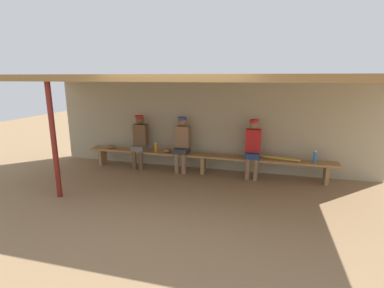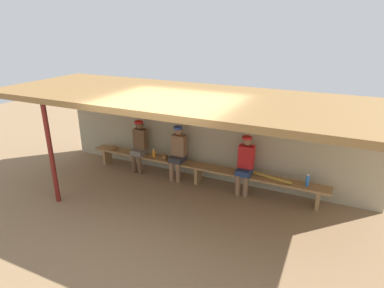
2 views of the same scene
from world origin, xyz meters
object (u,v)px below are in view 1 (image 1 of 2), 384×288
Objects in this scene: support_post at (54,142)px; player_near_post at (140,139)px; bench at (203,157)px; baseball_glove_worn at (111,147)px; player_middle at (182,142)px; baseball_glove_dark_brown at (167,150)px; baseball_bat at (280,158)px; player_shirtless_tan at (253,146)px; water_bottle_clear at (315,157)px; water_bottle_orange at (156,147)px.

support_post is 1.64× the size of player_near_post.
baseball_glove_worn is (-2.47, -0.01, 0.12)m from bench.
player_middle is 5.60× the size of baseball_glove_worn.
bench is at bearing -0.12° from player_near_post.
baseball_glove_dark_brown is at bearing -0.15° from player_near_post.
baseball_bat is at bearing -146.32° from baseball_glove_worn.
water_bottle_clear is at bearing 0.70° from player_shirtless_tan.
baseball_bat is at bearing -0.06° from player_near_post.
water_bottle_orange is 0.31m from baseball_glove_dark_brown.
baseball_glove_dark_brown is 1.00× the size of baseball_glove_worn.
baseball_glove_worn reaches higher than bench.
bench is at bearing -146.21° from baseball_glove_worn.
player_middle is (1.12, 0.00, 0.00)m from player_near_post.
water_bottle_clear is (3.71, 0.04, 0.02)m from water_bottle_orange.
player_shirtless_tan reaches higher than baseball_bat.
player_shirtless_tan reaches higher than baseball_glove_dark_brown.
player_near_post is 1.00× the size of player_middle.
baseball_glove_dark_brown is at bearing -168.58° from baseball_bat.
player_shirtless_tan is 2.08m from baseball_glove_dark_brown.
baseball_glove_dark_brown reaches higher than baseball_bat.
water_bottle_orange is (0.43, -0.02, -0.18)m from player_near_post.
player_middle is 6.17× the size of water_bottle_orange.
baseball_bat is (3.41, -0.00, -0.25)m from player_near_post.
baseball_glove_worn is 4.23m from baseball_bat.
baseball_glove_dark_brown is 1.55m from baseball_glove_worn.
player_shirtless_tan reaches higher than water_bottle_orange.
support_post is 3.27m from bench.
player_shirtless_tan reaches higher than baseball_glove_worn.
water_bottle_orange is at bearing -178.42° from player_middle.
water_bottle_orange reaches higher than baseball_glove_worn.
player_shirtless_tan is 1.69m from player_middle.
baseball_glove_dark_brown is (-0.92, 0.00, 0.12)m from bench.
player_near_post is (-1.65, 0.00, 0.36)m from bench.
player_near_post reaches higher than baseball_bat.
support_post reaches higher than water_bottle_clear.
bench is 27.53× the size of water_bottle_orange.
bench is 1.23m from water_bottle_orange.
player_shirtless_tan is at bearing 72.67° from baseball_glove_dark_brown.
support_post is 2.46m from water_bottle_orange.
water_bottle_orange is at bearing -179.46° from water_bottle_clear.
support_post reaches higher than baseball_bat.
bench is at bearing 72.51° from baseball_glove_dark_brown.
player_shirtless_tan is 1.52× the size of baseball_bat.
player_middle is 0.71m from water_bottle_orange.
bench is at bearing -168.54° from baseball_bat.
baseball_bat is (2.98, 0.02, -0.07)m from water_bottle_orange.
support_post is 2.48× the size of baseball_bat.
baseball_bat is (4.23, 0.01, -0.01)m from baseball_glove_worn.
bench is at bearing -179.54° from water_bottle_clear.
water_bottle_orange is 0.91× the size of baseball_glove_dark_brown.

